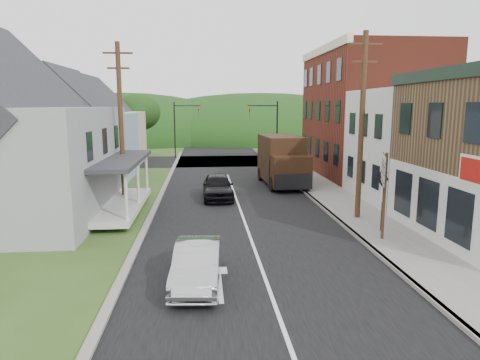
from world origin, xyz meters
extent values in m
plane|color=#2D4719|center=(0.00, 0.00, 0.00)|extent=(120.00, 120.00, 0.00)
cube|color=black|center=(0.00, 10.00, 0.00)|extent=(9.00, 90.00, 0.02)
cube|color=black|center=(0.00, 27.00, 0.00)|extent=(60.00, 9.00, 0.02)
cube|color=slate|center=(5.90, 8.00, 0.07)|extent=(2.80, 55.00, 0.15)
cube|color=slate|center=(4.55, 8.00, 0.07)|extent=(0.20, 55.00, 0.15)
cube|color=slate|center=(-4.65, 8.00, 0.06)|extent=(0.30, 55.00, 0.12)
cube|color=silver|center=(11.30, 7.50, 3.25)|extent=(8.00, 7.00, 6.50)
cube|color=maroon|center=(11.30, 17.00, 5.00)|extent=(8.00, 12.00, 10.00)
cube|color=gray|center=(-12.00, 6.00, 2.75)|extent=(10.00, 12.00, 5.50)
cube|color=#8CA7BE|center=(-11.00, 17.00, 2.50)|extent=(7.00, 8.00, 5.00)
cube|color=#C1B395|center=(-11.50, 26.00, 2.50)|extent=(7.00, 8.00, 5.00)
cylinder|color=#472D19|center=(5.60, 3.50, 4.50)|extent=(0.26, 0.26, 9.00)
cube|color=#472D19|center=(5.60, 3.50, 8.40)|extent=(1.60, 0.10, 0.10)
cube|color=#472D19|center=(5.60, 3.50, 7.60)|extent=(1.20, 0.10, 0.10)
cylinder|color=#472D19|center=(-6.50, 8.00, 4.50)|extent=(0.26, 0.26, 9.00)
cube|color=#472D19|center=(-6.50, 8.00, 8.40)|extent=(1.60, 0.10, 0.10)
cube|color=#472D19|center=(-6.50, 8.00, 7.60)|extent=(1.20, 0.10, 0.10)
cylinder|color=black|center=(5.00, 23.50, 3.00)|extent=(0.14, 0.14, 6.00)
cylinder|color=black|center=(3.60, 23.50, 5.60)|extent=(2.80, 0.10, 0.10)
imported|color=olive|center=(2.40, 23.50, 4.90)|extent=(0.16, 0.20, 1.00)
cylinder|color=black|center=(-5.00, 30.50, 3.00)|extent=(0.14, 0.14, 6.00)
cylinder|color=black|center=(-3.60, 30.50, 5.60)|extent=(2.80, 0.10, 0.10)
imported|color=olive|center=(-2.40, 30.50, 4.90)|extent=(0.16, 0.20, 1.00)
cylinder|color=#382616|center=(-9.00, 32.00, 1.96)|extent=(0.36, 0.36, 3.92)
ellipsoid|color=black|center=(-9.00, 32.00, 4.90)|extent=(4.80, 4.80, 4.08)
ellipsoid|color=black|center=(0.00, 55.00, 0.00)|extent=(90.00, 30.00, 16.00)
imported|color=#A7A7AC|center=(-2.19, -3.61, 0.66)|extent=(1.66, 4.10, 1.32)
imported|color=black|center=(-1.10, 8.97, 0.75)|extent=(1.82, 4.44, 1.51)
cube|color=black|center=(3.56, 13.58, 1.91)|extent=(2.73, 4.90, 3.16)
cube|color=black|center=(3.70, 10.75, 1.36)|extent=(2.58, 1.86, 2.07)
cube|color=black|center=(3.69, 10.97, 2.23)|extent=(2.35, 1.41, 0.05)
cube|color=black|center=(3.74, 9.83, 0.82)|extent=(2.40, 0.28, 0.98)
cylinder|color=black|center=(2.55, 10.81, 0.49)|extent=(0.35, 0.99, 0.98)
cylinder|color=black|center=(4.84, 10.91, 0.49)|extent=(0.35, 0.99, 0.98)
cylinder|color=black|center=(2.34, 15.16, 0.49)|extent=(0.35, 0.99, 0.98)
cylinder|color=black|center=(4.63, 15.26, 0.49)|extent=(0.35, 0.99, 0.98)
cube|color=#472D19|center=(5.39, 0.02, 1.94)|extent=(0.14, 0.14, 3.57)
cube|color=black|center=(5.33, 0.04, 3.06)|extent=(0.72, 1.94, 0.08)
cube|color=white|center=(5.05, -0.62, 3.52)|extent=(0.21, 0.54, 0.22)
cube|color=white|center=(5.05, -0.62, 3.06)|extent=(0.22, 0.58, 0.56)
cube|color=white|center=(5.05, -0.62, 2.60)|extent=(0.21, 0.54, 0.29)
cube|color=white|center=(5.29, 0.06, 3.52)|extent=(0.21, 0.54, 0.22)
cube|color=white|center=(5.29, 0.06, 3.06)|extent=(0.22, 0.58, 0.56)
cube|color=white|center=(5.29, 0.06, 2.60)|extent=(0.21, 0.54, 0.29)
cube|color=white|center=(5.53, 0.73, 3.52)|extent=(0.21, 0.54, 0.22)
cube|color=white|center=(5.53, 0.73, 3.06)|extent=(0.22, 0.58, 0.56)
cube|color=white|center=(5.53, 0.73, 2.60)|extent=(0.21, 0.54, 0.29)
cube|color=white|center=(5.29, 0.06, 2.04)|extent=(0.17, 0.44, 0.56)
cylinder|color=black|center=(5.79, 1.09, 1.43)|extent=(0.08, 0.08, 2.57)
cube|color=black|center=(5.72, 1.09, 2.50)|extent=(0.26, 0.72, 0.76)
cube|color=yellow|center=(5.74, 1.09, 2.50)|extent=(0.25, 0.65, 0.68)
camera|label=1|loc=(-1.95, -16.46, 5.57)|focal=32.00mm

